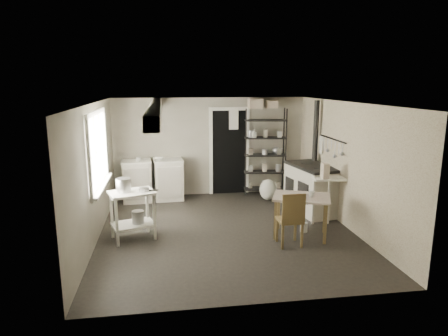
{
  "coord_description": "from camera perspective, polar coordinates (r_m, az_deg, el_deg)",
  "views": [
    {
      "loc": [
        -1.06,
        -6.79,
        2.64
      ],
      "look_at": [
        0.0,
        0.3,
        1.1
      ],
      "focal_mm": 32.0,
      "sensor_mm": 36.0,
      "label": 1
    }
  ],
  "objects": [
    {
      "name": "doorway",
      "position": [
        9.52,
        0.74,
        2.21
      ],
      "size": [
        0.96,
        0.1,
        2.08
      ],
      "primitive_type": null,
      "color": "white",
      "rests_on": "ground"
    },
    {
      "name": "storage_box_b",
      "position": [
        9.46,
        6.8,
        8.1
      ],
      "size": [
        0.29,
        0.27,
        0.17
      ],
      "primitive_type": "cube",
      "rotation": [
        0.0,
        0.0,
        -0.1
      ],
      "color": "beige",
      "rests_on": "shelf_rack"
    },
    {
      "name": "wall_back",
      "position": [
        9.47,
        -1.98,
        3.06
      ],
      "size": [
        4.5,
        0.02,
        2.3
      ],
      "primitive_type": "cube",
      "color": "#9D9786",
      "rests_on": "ground"
    },
    {
      "name": "ceiling_beam",
      "position": [
        6.8,
        -9.77,
        8.25
      ],
      "size": [
        0.18,
        5.0,
        0.18
      ],
      "primitive_type": null,
      "color": "white",
      "rests_on": "ceiling"
    },
    {
      "name": "saucepan",
      "position": [
        6.89,
        -11.37,
        -3.18
      ],
      "size": [
        0.22,
        0.22,
        0.1
      ],
      "primitive_type": "cylinder",
      "rotation": [
        0.0,
        0.0,
        0.31
      ],
      "color": "#B4B4B6",
      "rests_on": "prep_table"
    },
    {
      "name": "stockpot",
      "position": [
        6.9,
        -14.15,
        -2.5
      ],
      "size": [
        0.31,
        0.31,
        0.26
      ],
      "primitive_type": "cylinder",
      "rotation": [
        0.0,
        0.0,
        -0.36
      ],
      "color": "#B4B4B6",
      "rests_on": "prep_table"
    },
    {
      "name": "wall_front",
      "position": [
        4.66,
        5.14,
        -6.56
      ],
      "size": [
        4.5,
        0.02,
        2.3
      ],
      "primitive_type": "cube",
      "color": "#9D9786",
      "rests_on": "ground"
    },
    {
      "name": "shelf_rack",
      "position": [
        9.54,
        5.85,
        1.86
      ],
      "size": [
        1.02,
        0.51,
        2.06
      ],
      "primitive_type": null,
      "rotation": [
        0.0,
        0.0,
        -0.13
      ],
      "color": "black",
      "rests_on": "ground"
    },
    {
      "name": "work_table",
      "position": [
        7.11,
        10.92,
        -6.64
      ],
      "size": [
        1.13,
        0.97,
        0.73
      ],
      "primitive_type": null,
      "rotation": [
        0.0,
        0.0,
        -0.38
      ],
      "color": "beige",
      "rests_on": "ground"
    },
    {
      "name": "side_ledge",
      "position": [
        7.81,
        14.59,
        -4.71
      ],
      "size": [
        0.61,
        0.37,
        0.9
      ],
      "primitive_type": null,
      "rotation": [
        0.0,
        0.0,
        -0.09
      ],
      "color": "white",
      "rests_on": "ground"
    },
    {
      "name": "wall_left",
      "position": [
        7.05,
        -18.02,
        -0.68
      ],
      "size": [
        0.02,
        5.0,
        2.3
      ],
      "primitive_type": "cube",
      "color": "#9D9786",
      "rests_on": "ground"
    },
    {
      "name": "oats_box",
      "position": [
        7.59,
        14.21,
        -0.65
      ],
      "size": [
        0.13,
        0.2,
        0.28
      ],
      "primitive_type": "cube",
      "rotation": [
        0.0,
        0.0,
        -0.07
      ],
      "color": "beige",
      "rests_on": "side_ledge"
    },
    {
      "name": "shelf_jar",
      "position": [
        9.37,
        4.3,
        4.32
      ],
      "size": [
        0.1,
        0.11,
        0.2
      ],
      "primitive_type": "imported",
      "rotation": [
        0.0,
        0.0,
        0.16
      ],
      "color": "silver",
      "rests_on": "shelf_rack"
    },
    {
      "name": "wallpaper_panel",
      "position": [
        7.69,
        17.08,
        0.42
      ],
      "size": [
        0.01,
        5.0,
        2.3
      ],
      "primitive_type": null,
      "color": "beige",
      "rests_on": "wall_right"
    },
    {
      "name": "storage_box_a",
      "position": [
        9.3,
        4.48,
        8.2
      ],
      "size": [
        0.32,
        0.28,
        0.22
      ],
      "primitive_type": "cube",
      "rotation": [
        0.0,
        0.0,
        -0.02
      ],
      "color": "beige",
      "rests_on": "shelf_rack"
    },
    {
      "name": "prep_table",
      "position": [
        7.03,
        -12.89,
        -6.77
      ],
      "size": [
        0.86,
        0.73,
        0.84
      ],
      "primitive_type": null,
      "rotation": [
        0.0,
        0.0,
        0.32
      ],
      "color": "white",
      "rests_on": "ground"
    },
    {
      "name": "window",
      "position": [
        7.17,
        -17.71,
        2.41
      ],
      "size": [
        0.12,
        1.76,
        1.28
      ],
      "primitive_type": null,
      "color": "white",
      "rests_on": "wall_left"
    },
    {
      "name": "floor_crock",
      "position": [
        7.41,
        11.34,
        -8.36
      ],
      "size": [
        0.14,
        0.14,
        0.17
      ],
      "primitive_type": "cylinder",
      "rotation": [
        0.0,
        0.0,
        0.05
      ],
      "color": "silver",
      "rests_on": "ground"
    },
    {
      "name": "utensil_rail",
      "position": [
        8.15,
        15.13,
        4.02
      ],
      "size": [
        0.06,
        1.2,
        0.44
      ],
      "primitive_type": null,
      "color": "#B4B4B6",
      "rests_on": "wall_right"
    },
    {
      "name": "base_cabinets",
      "position": [
        9.23,
        -10.11,
        -1.72
      ],
      "size": [
        1.46,
        0.7,
        0.93
      ],
      "primitive_type": null,
      "rotation": [
        0.0,
        0.0,
        0.07
      ],
      "color": "beige",
      "rests_on": "ground"
    },
    {
      "name": "bucket",
      "position": [
        7.02,
        -12.18,
        -6.89
      ],
      "size": [
        0.26,
        0.26,
        0.23
      ],
      "primitive_type": "cylinder",
      "rotation": [
        0.0,
        0.0,
        0.32
      ],
      "color": "#B4B4B6",
      "rests_on": "prep_table"
    },
    {
      "name": "mixing_bowl",
      "position": [
        9.08,
        -9.34,
        1.27
      ],
      "size": [
        0.33,
        0.33,
        0.07
      ],
      "primitive_type": "imported",
      "rotation": [
        0.0,
        0.0,
        -0.17
      ],
      "color": "silver",
      "rests_on": "base_cabinets"
    },
    {
      "name": "chair",
      "position": [
        6.67,
        9.37,
        -6.9
      ],
      "size": [
        0.39,
        0.4,
        0.92
      ],
      "primitive_type": null,
      "rotation": [
        0.0,
        0.0,
        0.01
      ],
      "color": "brown",
      "rests_on": "ground"
    },
    {
      "name": "table_cup",
      "position": [
        6.97,
        12.41,
        -3.4
      ],
      "size": [
        0.14,
        0.14,
        0.1
      ],
      "primitive_type": "imported",
      "rotation": [
        0.0,
        0.0,
        -0.43
      ],
      "color": "silver",
      "rests_on": "work_table"
    },
    {
      "name": "counter_cup",
      "position": [
        9.0,
        -12.11,
        1.15
      ],
      "size": [
        0.13,
        0.13,
        0.1
      ],
      "primitive_type": "imported",
      "rotation": [
        0.0,
        0.0,
        -0.1
      ],
      "color": "silver",
      "rests_on": "base_cabinets"
    },
    {
      "name": "ceiling",
      "position": [
        6.88,
        0.38,
        9.29
      ],
      "size": [
        5.0,
        5.0,
        0.0
      ],
      "primitive_type": "plane",
      "rotation": [
        3.14,
        0.0,
        0.0
      ],
      "color": "silver",
      "rests_on": "wall_back"
    },
    {
      "name": "flour_sack",
      "position": [
        9.2,
        6.31,
        -3.08
      ],
      "size": [
        0.47,
        0.42,
        0.48
      ],
      "primitive_type": "ellipsoid",
      "rotation": [
        0.0,
        0.0,
        -0.24
      ],
      "color": "silver",
      "rests_on": "ground"
    },
    {
      "name": "wall_right",
      "position": [
        7.7,
        17.15,
        0.42
      ],
      "size": [
        0.02,
        5.0,
        2.3
      ],
      "primitive_type": "cube",
      "color": "#9D9786",
      "rests_on": "ground"
    },
    {
      "name": "stovepipe",
      "position": [
        8.73,
        12.96,
        4.91
      ],
      "size": [
        0.14,
        0.14,
        1.4
      ],
      "primitive_type": null,
      "rotation": [
        0.0,
        0.0,
        0.3
      ],
      "color": "black",
      "rests_on": "stove"
    },
    {
      "name": "floor",
      "position": [
        7.36,
        0.35,
        -8.89
      ],
      "size": [
        5.0,
        5.0,
        0.0
      ],
      "primitive_type": "plane",
      "color": "black",
      "rests_on": "ground"
    },
    {
      "name": "stove",
      "position": [
        8.46,
        12.46,
        -3.24
      ],
      "size": [
        0.91,
        1.36,
        0.98
      ],
      "primitive_type": null,
      "rotation": [
        0.0,
        0.0,
        0.18
      ],
      "color": "beige",
      "rests_on": "ground"
    }
  ]
}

